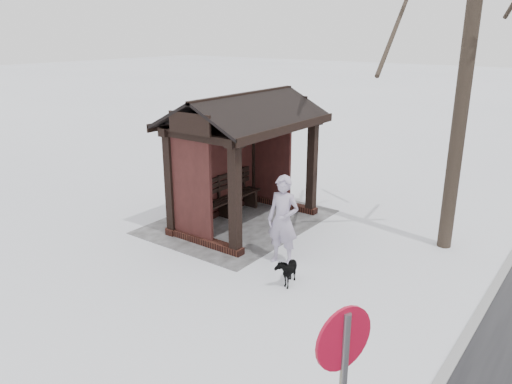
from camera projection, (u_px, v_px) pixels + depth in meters
ground at (246, 224)px, 11.90m from camera, size 120.00×120.00×0.00m
kerb at (493, 292)px, 8.78m from camera, size 120.00×0.15×0.06m
trampled_patch at (239, 221)px, 12.01m from camera, size 4.20×3.20×0.02m
bus_shelter at (240, 133)px, 11.32m from camera, size 3.60×2.40×3.09m
pedestrian at (283, 220)px, 9.65m from camera, size 0.50×0.70×1.78m
dog at (287, 269)px, 9.02m from camera, size 0.70×0.46×0.54m
road_sign at (342, 374)px, 4.18m from camera, size 0.56×0.23×2.29m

